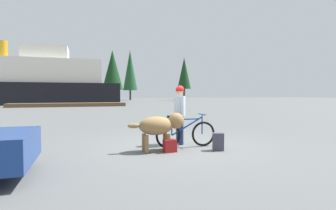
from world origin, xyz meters
TOP-DOWN VIEW (x-y plane):
  - ground_plane at (0.00, 0.00)m, footprint 160.00×160.00m
  - bicycle at (0.16, -0.26)m, footprint 1.71×0.44m
  - person_cyclist at (0.18, 0.25)m, footprint 0.32×0.53m
  - dog at (-0.62, -0.50)m, footprint 1.46×0.55m
  - backpack at (0.82, -0.88)m, footprint 0.34×0.29m
  - handbag_pannier at (-0.43, -0.71)m, footprint 0.34×0.22m
  - dock_pier at (-3.96, 25.00)m, footprint 12.38×2.09m
  - ferry_boat at (-9.49, 34.00)m, footprint 23.96×8.70m
  - pine_tree_center at (3.13, 46.18)m, footprint 4.00×4.00m
  - pine_tree_far_right at (19.14, 49.25)m, footprint 2.99×2.99m
  - pine_tree_mid_back at (7.95, 54.41)m, footprint 3.24×3.24m

SIDE VIEW (x-z plane):
  - ground_plane at x=0.00m, z-range 0.00..0.00m
  - handbag_pannier at x=-0.43m, z-range 0.00..0.32m
  - dock_pier at x=-3.96m, z-range 0.00..0.40m
  - backpack at x=0.82m, z-range 0.00..0.45m
  - bicycle at x=0.16m, z-range -0.07..0.82m
  - dog at x=-0.62m, z-range 0.17..1.13m
  - person_cyclist at x=0.18m, z-range 0.17..1.85m
  - ferry_boat at x=-9.49m, z-range -1.28..7.17m
  - pine_tree_far_right at x=19.14m, z-range 1.23..10.71m
  - pine_tree_center at x=3.13m, z-range 1.08..10.92m
  - pine_tree_mid_back at x=7.95m, z-range 1.09..12.45m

